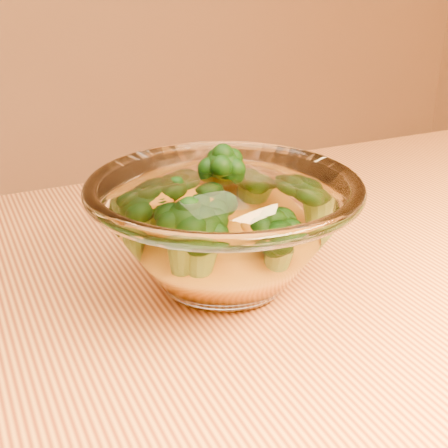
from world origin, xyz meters
name	(u,v)px	position (x,y,z in m)	size (l,w,h in m)	color
glass_bowl	(224,229)	(0.00, 0.13, 0.80)	(0.20, 0.20, 0.09)	white
cheese_sauce	(224,252)	(0.00, 0.13, 0.78)	(0.11, 0.11, 0.03)	orange
broccoli_heap	(214,213)	(-0.01, 0.13, 0.81)	(0.14, 0.12, 0.07)	black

